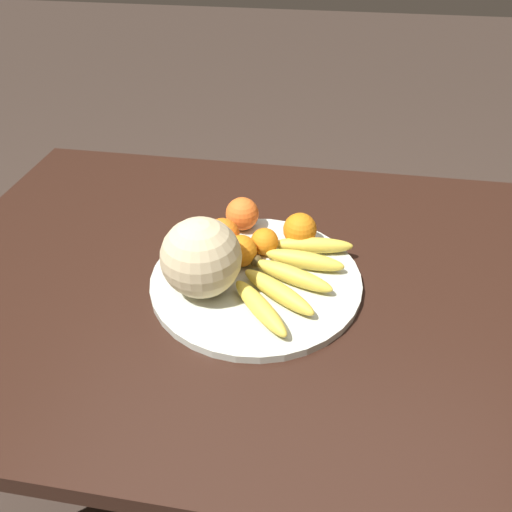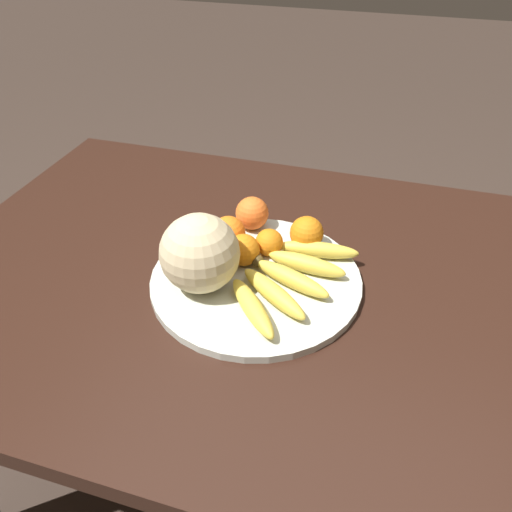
{
  "view_description": "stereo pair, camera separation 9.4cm",
  "coord_description": "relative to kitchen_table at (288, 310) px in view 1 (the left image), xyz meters",
  "views": [
    {
      "loc": [
        0.06,
        -0.76,
        1.35
      ],
      "look_at": [
        -0.06,
        -0.03,
        0.78
      ],
      "focal_mm": 35.0,
      "sensor_mm": 36.0,
      "label": 1
    },
    {
      "loc": [
        0.15,
        -0.74,
        1.35
      ],
      "look_at": [
        -0.06,
        -0.03,
        0.78
      ],
      "focal_mm": 35.0,
      "sensor_mm": 36.0,
      "label": 2
    }
  ],
  "objects": [
    {
      "name": "fruit_bowl",
      "position": [
        -0.06,
        -0.03,
        0.1
      ],
      "size": [
        0.41,
        0.41,
        0.02
      ],
      "color": "beige",
      "rests_on": "kitchen_table"
    },
    {
      "name": "melon",
      "position": [
        -0.16,
        -0.08,
        0.18
      ],
      "size": [
        0.15,
        0.15,
        0.15
      ],
      "color": "beige",
      "rests_on": "fruit_bowl"
    },
    {
      "name": "produce_tag",
      "position": [
        -0.06,
        0.02,
        0.1
      ],
      "size": [
        0.09,
        0.04,
        0.0
      ],
      "rotation": [
        0.0,
        0.0,
        -0.02
      ],
      "color": "white",
      "rests_on": "fruit_bowl"
    },
    {
      "name": "kitchen_table",
      "position": [
        0.0,
        0.0,
        0.0
      ],
      "size": [
        1.49,
        0.95,
        0.71
      ],
      "color": "black",
      "rests_on": "ground_plane"
    },
    {
      "name": "orange_back_left",
      "position": [
        -0.1,
        0.01,
        0.14
      ],
      "size": [
        0.06,
        0.06,
        0.06
      ],
      "color": "orange",
      "rests_on": "fruit_bowl"
    },
    {
      "name": "ground_plane",
      "position": [
        0.0,
        0.0,
        -0.62
      ],
      "size": [
        12.0,
        12.0,
        0.0
      ],
      "primitive_type": "plane",
      "color": "#382B23"
    },
    {
      "name": "orange_back_right",
      "position": [
        -0.12,
        0.14,
        0.14
      ],
      "size": [
        0.07,
        0.07,
        0.07
      ],
      "color": "orange",
      "rests_on": "fruit_bowl"
    },
    {
      "name": "orange_front_right",
      "position": [
        -0.06,
        0.05,
        0.13
      ],
      "size": [
        0.06,
        0.06,
        0.06
      ],
      "color": "orange",
      "rests_on": "fruit_bowl"
    },
    {
      "name": "orange_mid_center",
      "position": [
        0.01,
        0.1,
        0.14
      ],
      "size": [
        0.07,
        0.07,
        0.07
      ],
      "color": "orange",
      "rests_on": "fruit_bowl"
    },
    {
      "name": "banana_bunch",
      "position": [
        0.0,
        -0.03,
        0.12
      ],
      "size": [
        0.23,
        0.3,
        0.03
      ],
      "rotation": [
        0.0,
        0.0,
        5.91
      ],
      "color": "#473819",
      "rests_on": "fruit_bowl"
    },
    {
      "name": "orange_front_left",
      "position": [
        -0.15,
        0.05,
        0.14
      ],
      "size": [
        0.07,
        0.07,
        0.07
      ],
      "color": "orange",
      "rests_on": "fruit_bowl"
    }
  ]
}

